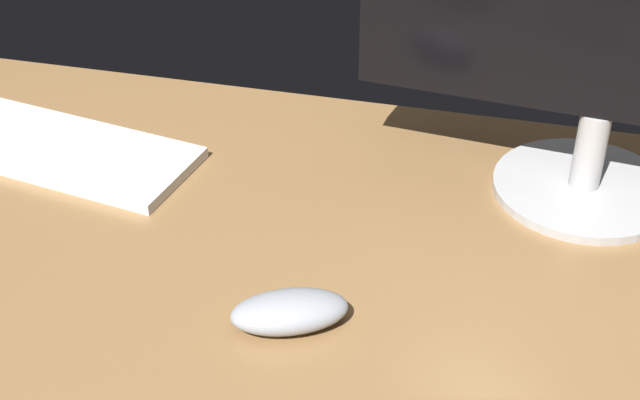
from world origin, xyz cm
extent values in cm
cube|color=olive|center=(0.00, 0.00, 1.00)|extent=(140.00, 84.00, 2.00)
cylinder|color=#BCBCBC|center=(28.10, 26.21, 2.55)|extent=(21.63, 21.63, 1.10)
cylinder|color=#BCBCBC|center=(28.10, 26.21, 7.99)|extent=(3.67, 3.67, 9.78)
cube|color=white|center=(-38.33, 18.96, 2.73)|extent=(39.49, 20.31, 1.45)
ellipsoid|color=#999EA5|center=(0.18, -5.20, 3.76)|extent=(13.28, 10.24, 3.52)
camera|label=1|loc=(19.78, -72.34, 65.92)|focal=52.50mm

